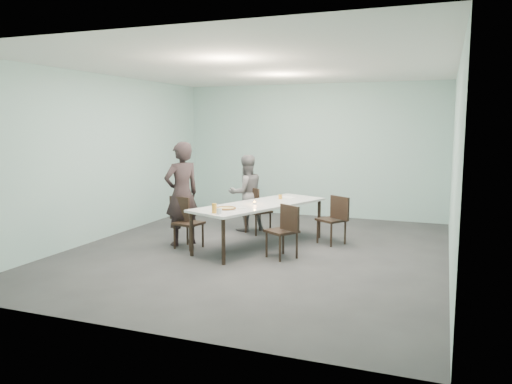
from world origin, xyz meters
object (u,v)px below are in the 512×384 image
(side_plate, at_px, (240,208))
(tealight, at_px, (254,203))
(chair_near_left, at_px, (185,219))
(chair_near_right, at_px, (285,228))
(chair_far_right, at_px, (335,216))
(chair_far_left, at_px, (256,207))
(amber_tumbler, at_px, (280,197))
(beer_glass, at_px, (214,208))
(pizza, at_px, (226,208))
(water_tumbler, at_px, (219,211))
(diner_near, at_px, (182,194))
(diner_far, at_px, (246,193))
(table, at_px, (260,207))

(side_plate, relative_size, tealight, 3.21)
(chair_near_left, height_order, chair_near_right, same)
(chair_far_right, bearing_deg, chair_far_left, 18.85)
(amber_tumbler, bearing_deg, chair_near_left, -139.08)
(chair_far_left, bearing_deg, beer_glass, -52.95)
(pizza, xyz_separation_m, water_tumbler, (0.07, -0.40, 0.03))
(chair_far_left, distance_m, water_tumbler, 2.20)
(water_tumbler, height_order, tealight, water_tumbler)
(diner_near, bearing_deg, diner_far, -170.77)
(chair_far_right, bearing_deg, tealight, 62.46)
(chair_near_right, distance_m, diner_far, 2.25)
(pizza, xyz_separation_m, beer_glass, (-0.04, -0.35, 0.06))
(water_tumbler, bearing_deg, beer_glass, 153.34)
(beer_glass, bearing_deg, amber_tumbler, 74.25)
(diner_far, bearing_deg, chair_near_right, 81.66)
(side_plate, relative_size, amber_tumbler, 2.25)
(diner_far, bearing_deg, side_plate, 62.80)
(tealight, bearing_deg, side_plate, -98.96)
(amber_tumbler, bearing_deg, water_tumbler, -102.04)
(table, relative_size, diner_far, 1.83)
(chair_near_right, xyz_separation_m, chair_far_right, (0.53, 1.21, 0.00))
(diner_far, bearing_deg, amber_tumbler, 103.72)
(chair_far_left, height_order, chair_far_right, same)
(chair_near_left, relative_size, amber_tumbler, 10.88)
(diner_far, relative_size, side_plate, 8.35)
(side_plate, height_order, amber_tumbler, amber_tumbler)
(table, xyz_separation_m, beer_glass, (-0.33, -1.12, 0.13))
(chair_far_right, bearing_deg, diner_far, 16.63)
(table, relative_size, chair_far_left, 3.16)
(chair_far_left, height_order, tealight, chair_far_left)
(chair_near_left, distance_m, pizza, 0.95)
(diner_near, bearing_deg, amber_tumbler, 154.83)
(table, xyz_separation_m, chair_far_right, (1.18, 0.58, -0.19))
(tealight, bearing_deg, amber_tumbler, 73.62)
(diner_far, bearing_deg, water_tumbler, 56.03)
(chair_far_right, distance_m, amber_tumbler, 1.06)
(chair_near_left, xyz_separation_m, diner_far, (0.46, 1.67, 0.25))
(chair_near_left, bearing_deg, chair_far_right, 36.43)
(chair_far_right, height_order, side_plate, chair_far_right)
(side_plate, bearing_deg, pizza, -130.21)
(table, bearing_deg, side_plate, -102.72)
(pizza, distance_m, amber_tumbler, 1.47)
(diner_far, xyz_separation_m, beer_glass, (0.38, -2.26, 0.07))
(table, height_order, tealight, tealight)
(chair_far_left, bearing_deg, diner_near, -88.69)
(water_tumbler, distance_m, tealight, 1.07)
(diner_near, bearing_deg, chair_far_left, 178.91)
(table, xyz_separation_m, tealight, (-0.06, -0.12, 0.08))
(table, xyz_separation_m, chair_near_right, (0.65, -0.63, -0.19))
(diner_far, relative_size, amber_tumbler, 18.79)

